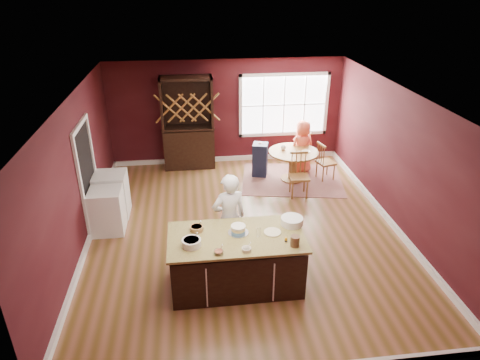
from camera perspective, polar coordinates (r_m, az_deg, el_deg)
name	(u,v)px	position (r m, az deg, el deg)	size (l,w,h in m)	color
room_shell	(244,167)	(7.93, 0.57, 1.69)	(7.00, 7.00, 7.00)	brown
window	(284,105)	(11.35, 5.87, 9.94)	(2.36, 0.10, 1.66)	white
doorway	(88,178)	(8.78, -19.57, 0.29)	(0.08, 1.26, 2.13)	white
kitchen_island	(236,262)	(6.96, -0.48, -10.82)	(2.12, 1.11, 0.92)	black
dining_table	(293,160)	(10.41, 7.09, 2.72)	(1.19, 1.19, 0.75)	#956127
baker	(229,218)	(7.32, -1.45, -5.14)	(0.60, 0.40, 1.65)	silver
layer_cake	(238,229)	(6.73, -0.23, -6.60)	(0.33, 0.33, 0.13)	white
bowl_blue	(191,243)	(6.49, -6.49, -8.30)	(0.29, 0.29, 0.11)	white
bowl_yellow	(197,228)	(6.84, -5.79, -6.44)	(0.21, 0.21, 0.08)	#AF7B3A
bowl_pink	(219,252)	(6.30, -2.86, -9.59)	(0.15, 0.15, 0.05)	white
bowl_olive	(246,249)	(6.36, 0.87, -9.23)	(0.14, 0.14, 0.05)	beige
drinking_glass	(259,232)	(6.67, 2.49, -6.93)	(0.07, 0.07, 0.14)	silver
dinner_plate	(272,232)	(6.79, 4.35, -6.96)	(0.27, 0.27, 0.02)	beige
white_tub	(292,221)	(7.00, 6.93, -5.45)	(0.36, 0.36, 0.12)	silver
stoneware_crock	(295,241)	(6.48, 7.34, -8.08)	(0.14, 0.14, 0.17)	#4A3524
toy_figurine	(286,240)	(6.58, 6.14, -7.91)	(0.04, 0.04, 0.07)	#F1A30B
rug	(292,179)	(10.63, 6.94, 0.10)	(2.41, 1.86, 0.01)	brown
chair_east	(326,161)	(10.61, 11.41, 2.53)	(0.40, 0.38, 0.96)	brown
chair_south	(299,175)	(9.67, 7.91, 0.64)	(0.43, 0.41, 1.03)	#9C633C
chair_north	(301,149)	(11.22, 8.08, 4.07)	(0.40, 0.38, 0.94)	brown
seated_woman	(302,147)	(10.84, 8.29, 4.40)	(0.66, 0.43, 1.35)	#EC5B3E
high_chair	(260,159)	(10.61, 2.69, 2.82)	(0.36, 0.36, 0.88)	black
toddler	(260,145)	(10.48, 2.73, 4.68)	(0.18, 0.14, 0.26)	#8CA5BF
table_plate	(306,151)	(10.34, 8.81, 3.79)	(0.21, 0.21, 0.02)	beige
table_cup	(283,148)	(10.38, 5.79, 4.29)	(0.12, 0.12, 0.10)	white
hutch	(188,124)	(10.94, -6.95, 7.49)	(1.28, 0.53, 2.35)	#422B16
washer	(107,211)	(8.69, -17.27, -3.96)	(0.61, 0.59, 0.89)	silver
dryer	(112,195)	(9.24, -16.70, -1.87)	(0.64, 0.62, 0.93)	white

